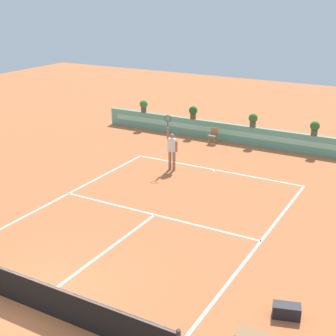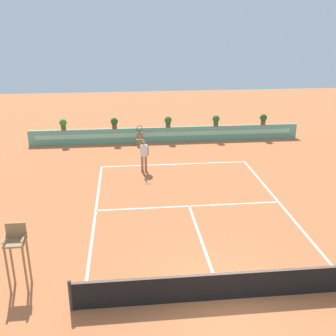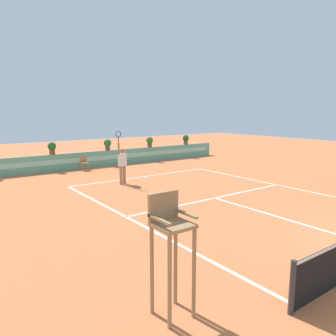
{
  "view_description": "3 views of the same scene",
  "coord_description": "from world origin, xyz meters",
  "px_view_note": "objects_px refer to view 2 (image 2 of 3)",
  "views": [
    {
      "loc": [
        8.38,
        -7.53,
        7.83
      ],
      "look_at": [
        -0.71,
        8.66,
        1.0
      ],
      "focal_mm": 51.77,
      "sensor_mm": 36.0,
      "label": 1
    },
    {
      "loc": [
        -2.66,
        -9.74,
        7.93
      ],
      "look_at": [
        -0.71,
        8.66,
        1.0
      ],
      "focal_mm": 43.48,
      "sensor_mm": 36.0,
      "label": 2
    },
    {
      "loc": [
        -9.21,
        -2.94,
        3.49
      ],
      "look_at": [
        -0.71,
        8.66,
        1.0
      ],
      "focal_mm": 35.14,
      "sensor_mm": 36.0,
      "label": 3
    }
  ],
  "objects_px": {
    "potted_plant_far_left": "(63,124)",
    "potted_plant_left": "(114,122)",
    "tennis_ball_near_baseline": "(146,175)",
    "potted_plant_right": "(216,120)",
    "ball_kid_chair": "(140,139)",
    "umpire_chair": "(17,250)",
    "potted_plant_far_right": "(263,119)",
    "tennis_player": "(144,153)",
    "potted_plant_centre": "(168,121)"
  },
  "relations": [
    {
      "from": "umpire_chair",
      "to": "potted_plant_far_right",
      "type": "distance_m",
      "value": 19.75
    },
    {
      "from": "ball_kid_chair",
      "to": "potted_plant_far_right",
      "type": "bearing_deg",
      "value": 4.96
    },
    {
      "from": "umpire_chair",
      "to": "potted_plant_right",
      "type": "distance_m",
      "value": 17.82
    },
    {
      "from": "potted_plant_far_left",
      "to": "potted_plant_centre",
      "type": "bearing_deg",
      "value": 0.0
    },
    {
      "from": "potted_plant_far_left",
      "to": "potted_plant_left",
      "type": "distance_m",
      "value": 3.28
    },
    {
      "from": "tennis_player",
      "to": "potted_plant_centre",
      "type": "distance_m",
      "value": 5.79
    },
    {
      "from": "potted_plant_centre",
      "to": "potted_plant_right",
      "type": "bearing_deg",
      "value": 0.0
    },
    {
      "from": "potted_plant_far_left",
      "to": "potted_plant_left",
      "type": "bearing_deg",
      "value": 0.0
    },
    {
      "from": "potted_plant_centre",
      "to": "potted_plant_left",
      "type": "distance_m",
      "value": 3.54
    },
    {
      "from": "umpire_chair",
      "to": "tennis_player",
      "type": "relative_size",
      "value": 0.83
    },
    {
      "from": "potted_plant_centre",
      "to": "potted_plant_far_right",
      "type": "bearing_deg",
      "value": 0.0
    },
    {
      "from": "tennis_ball_near_baseline",
      "to": "potted_plant_left",
      "type": "relative_size",
      "value": 0.09
    },
    {
      "from": "potted_plant_far_left",
      "to": "potted_plant_centre",
      "type": "xyz_separation_m",
      "value": [
        6.82,
        0.0,
        0.0
      ]
    },
    {
      "from": "umpire_chair",
      "to": "tennis_ball_near_baseline",
      "type": "xyz_separation_m",
      "value": [
        4.36,
        9.03,
        -1.31
      ]
    },
    {
      "from": "ball_kid_chair",
      "to": "potted_plant_far_right",
      "type": "distance_m",
      "value": 8.51
    },
    {
      "from": "ball_kid_chair",
      "to": "tennis_ball_near_baseline",
      "type": "distance_m",
      "value": 5.38
    },
    {
      "from": "potted_plant_left",
      "to": "potted_plant_right",
      "type": "xyz_separation_m",
      "value": [
        6.77,
        0.0,
        0.0
      ]
    },
    {
      "from": "potted_plant_far_right",
      "to": "potted_plant_right",
      "type": "bearing_deg",
      "value": 180.0
    },
    {
      "from": "potted_plant_centre",
      "to": "potted_plant_left",
      "type": "relative_size",
      "value": 1.0
    },
    {
      "from": "ball_kid_chair",
      "to": "potted_plant_left",
      "type": "bearing_deg",
      "value": 155.62
    },
    {
      "from": "tennis_ball_near_baseline",
      "to": "potted_plant_centre",
      "type": "bearing_deg",
      "value": 73.27
    },
    {
      "from": "tennis_ball_near_baseline",
      "to": "potted_plant_centre",
      "type": "height_order",
      "value": "potted_plant_centre"
    },
    {
      "from": "ball_kid_chair",
      "to": "potted_plant_far_left",
      "type": "relative_size",
      "value": 1.17
    },
    {
      "from": "tennis_ball_near_baseline",
      "to": "potted_plant_left",
      "type": "bearing_deg",
      "value": 105.65
    },
    {
      "from": "potted_plant_right",
      "to": "umpire_chair",
      "type": "bearing_deg",
      "value": -121.93
    },
    {
      "from": "tennis_player",
      "to": "potted_plant_far_right",
      "type": "xyz_separation_m",
      "value": [
        8.4,
        5.46,
        0.36
      ]
    },
    {
      "from": "potted_plant_far_right",
      "to": "potted_plant_centre",
      "type": "bearing_deg",
      "value": 180.0
    },
    {
      "from": "umpire_chair",
      "to": "ball_kid_chair",
      "type": "height_order",
      "value": "umpire_chair"
    },
    {
      "from": "tennis_ball_near_baseline",
      "to": "potted_plant_right",
      "type": "height_order",
      "value": "potted_plant_right"
    },
    {
      "from": "tennis_player",
      "to": "potted_plant_right",
      "type": "distance_m",
      "value": 7.5
    },
    {
      "from": "potted_plant_far_left",
      "to": "umpire_chair",
      "type": "bearing_deg",
      "value": -87.63
    },
    {
      "from": "tennis_ball_near_baseline",
      "to": "potted_plant_centre",
      "type": "xyz_separation_m",
      "value": [
        1.83,
        6.1,
        1.38
      ]
    },
    {
      "from": "umpire_chair",
      "to": "tennis_ball_near_baseline",
      "type": "relative_size",
      "value": 31.47
    },
    {
      "from": "tennis_player",
      "to": "ball_kid_chair",
      "type": "bearing_deg",
      "value": 90.37
    },
    {
      "from": "tennis_ball_near_baseline",
      "to": "potted_plant_left",
      "type": "height_order",
      "value": "potted_plant_left"
    },
    {
      "from": "umpire_chair",
      "to": "tennis_player",
      "type": "height_order",
      "value": "tennis_player"
    },
    {
      "from": "ball_kid_chair",
      "to": "potted_plant_far_right",
      "type": "height_order",
      "value": "potted_plant_far_right"
    },
    {
      "from": "tennis_player",
      "to": "potted_plant_left",
      "type": "relative_size",
      "value": 3.57
    },
    {
      "from": "potted_plant_right",
      "to": "potted_plant_far_right",
      "type": "distance_m",
      "value": 3.27
    },
    {
      "from": "potted_plant_right",
      "to": "potted_plant_far_left",
      "type": "bearing_deg",
      "value": 180.0
    },
    {
      "from": "ball_kid_chair",
      "to": "potted_plant_right",
      "type": "xyz_separation_m",
      "value": [
        5.16,
        0.73,
        0.93
      ]
    },
    {
      "from": "ball_kid_chair",
      "to": "potted_plant_right",
      "type": "distance_m",
      "value": 5.29
    },
    {
      "from": "ball_kid_chair",
      "to": "potted_plant_right",
      "type": "relative_size",
      "value": 1.17
    },
    {
      "from": "umpire_chair",
      "to": "potted_plant_left",
      "type": "bearing_deg",
      "value": 80.04
    },
    {
      "from": "potted_plant_centre",
      "to": "tennis_ball_near_baseline",
      "type": "bearing_deg",
      "value": -106.73
    },
    {
      "from": "potted_plant_far_left",
      "to": "potted_plant_right",
      "type": "bearing_deg",
      "value": 0.0
    },
    {
      "from": "ball_kid_chair",
      "to": "potted_plant_far_left",
      "type": "xyz_separation_m",
      "value": [
        -4.9,
        0.73,
        0.93
      ]
    },
    {
      "from": "tennis_ball_near_baseline",
      "to": "potted_plant_right",
      "type": "xyz_separation_m",
      "value": [
        5.06,
        6.1,
        1.38
      ]
    },
    {
      "from": "ball_kid_chair",
      "to": "potted_plant_centre",
      "type": "distance_m",
      "value": 2.26
    },
    {
      "from": "potted_plant_centre",
      "to": "ball_kid_chair",
      "type": "bearing_deg",
      "value": -159.19
    }
  ]
}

